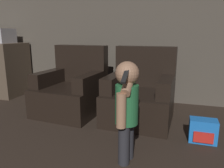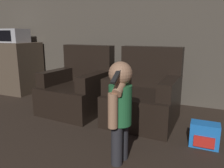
{
  "view_description": "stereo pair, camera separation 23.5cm",
  "coord_description": "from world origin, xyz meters",
  "px_view_note": "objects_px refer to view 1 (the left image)",
  "views": [
    {
      "loc": [
        0.6,
        0.89,
        1.11
      ],
      "look_at": [
        -0.08,
        3.08,
        0.58
      ],
      "focal_mm": 35.0,
      "sensor_mm": 36.0,
      "label": 1
    },
    {
      "loc": [
        0.82,
        0.97,
        1.11
      ],
      "look_at": [
        -0.08,
        3.08,
        0.58
      ],
      "focal_mm": 35.0,
      "sensor_mm": 36.0,
      "label": 2
    }
  ],
  "objects_px": {
    "armchair_left": "(72,90)",
    "armchair_right": "(140,96)",
    "person_toddler": "(127,105)",
    "toy_backpack": "(203,131)"
  },
  "relations": [
    {
      "from": "armchair_left",
      "to": "person_toddler",
      "type": "xyz_separation_m",
      "value": [
        1.05,
        -1.03,
        0.21
      ]
    },
    {
      "from": "armchair_right",
      "to": "toy_backpack",
      "type": "relative_size",
      "value": 3.44
    },
    {
      "from": "armchair_right",
      "to": "person_toddler",
      "type": "relative_size",
      "value": 1.06
    },
    {
      "from": "person_toddler",
      "to": "toy_backpack",
      "type": "height_order",
      "value": "person_toddler"
    },
    {
      "from": "armchair_left",
      "to": "armchair_right",
      "type": "relative_size",
      "value": 1.0
    },
    {
      "from": "armchair_left",
      "to": "armchair_right",
      "type": "height_order",
      "value": "same"
    },
    {
      "from": "armchair_right",
      "to": "toy_backpack",
      "type": "distance_m",
      "value": 0.88
    },
    {
      "from": "armchair_left",
      "to": "armchair_right",
      "type": "bearing_deg",
      "value": 4.57
    },
    {
      "from": "armchair_right",
      "to": "toy_backpack",
      "type": "xyz_separation_m",
      "value": [
        0.74,
        -0.44,
        -0.19
      ]
    },
    {
      "from": "armchair_right",
      "to": "person_toddler",
      "type": "bearing_deg",
      "value": -84.34
    }
  ]
}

